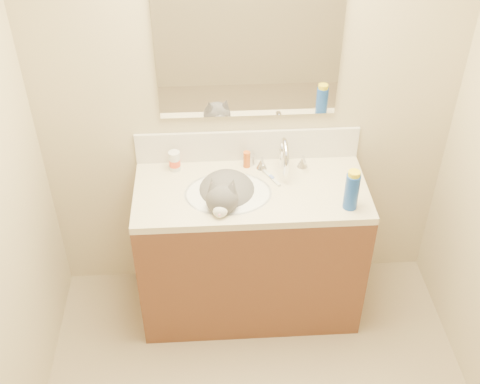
{
  "coord_description": "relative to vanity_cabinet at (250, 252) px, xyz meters",
  "views": [
    {
      "loc": [
        -0.2,
        -1.45,
        2.75
      ],
      "look_at": [
        -0.06,
        0.92,
        0.88
      ],
      "focal_mm": 45.0,
      "sensor_mm": 36.0,
      "label": 1
    }
  ],
  "objects": [
    {
      "name": "faucet",
      "position": [
        0.18,
        0.14,
        0.54
      ],
      "size": [
        0.28,
        0.2,
        0.21
      ],
      "color": "silver",
      "rests_on": "counter_slab"
    },
    {
      "name": "cat",
      "position": [
        -0.13,
        -0.02,
        0.43
      ],
      "size": [
        0.36,
        0.45,
        0.33
      ],
      "rotation": [
        0.0,
        0.0,
        -0.18
      ],
      "color": "#4C494C",
      "rests_on": "basin"
    },
    {
      "name": "spray_can",
      "position": [
        0.47,
        -0.18,
        0.55
      ],
      "size": [
        0.09,
        0.09,
        0.19
      ],
      "primitive_type": "cylinder",
      "rotation": [
        0.0,
        0.0,
        0.25
      ],
      "color": "#1743A5",
      "rests_on": "counter_slab"
    },
    {
      "name": "backsplash",
      "position": [
        0.0,
        0.26,
        0.54
      ],
      "size": [
        1.2,
        0.02,
        0.18
      ],
      "primitive_type": "cube",
      "color": "silver",
      "rests_on": "counter_slab"
    },
    {
      "name": "spray_cap",
      "position": [
        0.47,
        -0.18,
        0.65
      ],
      "size": [
        0.07,
        0.07,
        0.04
      ],
      "primitive_type": "cylinder",
      "rotation": [
        0.0,
        0.0,
        0.25
      ],
      "color": "yellow",
      "rests_on": "spray_can"
    },
    {
      "name": "toothbrush_head",
      "position": [
        0.11,
        0.08,
        0.46
      ],
      "size": [
        0.03,
        0.03,
        0.02
      ],
      "primitive_type": "cube",
      "rotation": [
        0.0,
        0.0,
        0.47
      ],
      "color": "#647DD6",
      "rests_on": "counter_slab"
    },
    {
      "name": "vanity_cabinet",
      "position": [
        0.0,
        0.0,
        0.0
      ],
      "size": [
        1.2,
        0.55,
        0.82
      ],
      "primitive_type": "cube",
      "color": "brown",
      "rests_on": "ground"
    },
    {
      "name": "pill_bottle",
      "position": [
        -0.39,
        0.19,
        0.51
      ],
      "size": [
        0.07,
        0.07,
        0.11
      ],
      "primitive_type": "cylinder",
      "rotation": [
        0.0,
        0.0,
        0.25
      ],
      "color": "silver",
      "rests_on": "counter_slab"
    },
    {
      "name": "basin",
      "position": [
        -0.12,
        -0.03,
        0.38
      ],
      "size": [
        0.45,
        0.36,
        0.14
      ],
      "primitive_type": "ellipsoid",
      "color": "white",
      "rests_on": "vanity_cabinet"
    },
    {
      "name": "silver_jar",
      "position": [
        0.01,
        0.22,
        0.48
      ],
      "size": [
        0.07,
        0.07,
        0.06
      ],
      "primitive_type": "cylinder",
      "rotation": [
        0.0,
        0.0,
        -0.38
      ],
      "color": "#B7B7BC",
      "rests_on": "counter_slab"
    },
    {
      "name": "counter_slab",
      "position": [
        0.0,
        0.0,
        0.43
      ],
      "size": [
        1.2,
        0.55,
        0.04
      ],
      "primitive_type": "cube",
      "color": "beige",
      "rests_on": "vanity_cabinet"
    },
    {
      "name": "toothbrush",
      "position": [
        0.11,
        0.08,
        0.46
      ],
      "size": [
        0.09,
        0.15,
        0.01
      ],
      "primitive_type": "cube",
      "rotation": [
        0.0,
        0.0,
        0.47
      ],
      "color": "silver",
      "rests_on": "counter_slab"
    },
    {
      "name": "pill_label",
      "position": [
        -0.39,
        0.19,
        0.49
      ],
      "size": [
        0.07,
        0.07,
        0.04
      ],
      "primitive_type": "cylinder",
      "rotation": [
        0.0,
        0.0,
        0.25
      ],
      "color": "#FE4F2A",
      "rests_on": "pill_bottle"
    },
    {
      "name": "amber_bottle",
      "position": [
        -0.01,
        0.2,
        0.5
      ],
      "size": [
        0.05,
        0.05,
        0.09
      ],
      "primitive_type": "cylinder",
      "rotation": [
        0.0,
        0.0,
        -0.41
      ],
      "color": "#CA5717",
      "rests_on": "counter_slab"
    },
    {
      "name": "mirror",
      "position": [
        0.0,
        0.26,
        1.13
      ],
      "size": [
        0.9,
        0.02,
        0.8
      ],
      "primitive_type": "cube",
      "color": "white",
      "rests_on": "room_shell"
    },
    {
      "name": "room_shell",
      "position": [
        0.0,
        -0.97,
        1.08
      ],
      "size": [
        2.24,
        2.54,
        2.52
      ],
      "color": "#C1B18F",
      "rests_on": "ground"
    }
  ]
}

